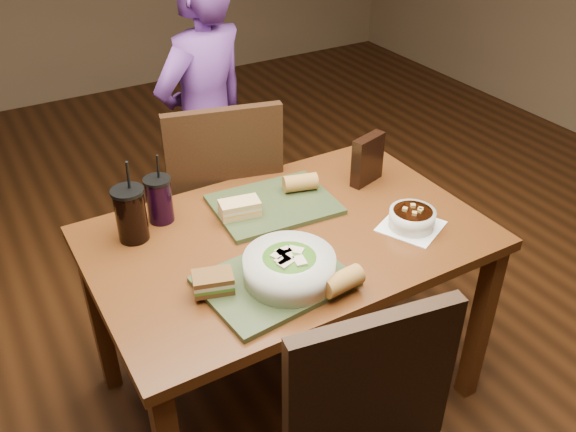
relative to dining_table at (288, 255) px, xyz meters
The scene contains 15 objects.
ground 0.66m from the dining_table, ahead, with size 6.00×6.00×0.00m, color #381C0B.
dining_table is the anchor object (origin of this frame).
chair_far 0.56m from the dining_table, 91.68° to the left, with size 0.54×0.55×1.03m.
diner 0.98m from the dining_table, 82.49° to the left, with size 0.53×0.35×1.46m, color #562A75.
tray_near 0.28m from the dining_table, 128.82° to the right, with size 0.42×0.32×0.02m, color #2E3A1F.
tray_far 0.20m from the dining_table, 76.31° to the left, with size 0.42×0.32×0.02m, color #2E3A1F.
salad_bowl 0.30m from the dining_table, 119.46° to the right, with size 0.27×0.27×0.09m.
soup_bowl 0.44m from the dining_table, 24.88° to the right, with size 0.25×0.25×0.08m.
sandwich_near 0.40m from the dining_table, 155.18° to the right, with size 0.13×0.11×0.05m.
sandwich_far 0.23m from the dining_table, 121.81° to the left, with size 0.15×0.10×0.05m.
baguette_near 0.37m from the dining_table, 93.46° to the right, with size 0.06×0.06×0.12m, color #AD7533.
baguette_far 0.29m from the dining_table, 49.67° to the left, with size 0.06×0.06×0.12m, color #AD7533.
cup_cola 0.54m from the dining_table, 152.67° to the left, with size 0.11×0.11×0.29m.
cup_berry 0.48m from the dining_table, 138.94° to the left, with size 0.09×0.09×0.25m.
chip_bag 0.50m from the dining_table, 19.20° to the left, with size 0.14×0.04×0.19m, color black.
Camera 1 is at (-0.84, -1.45, 1.92)m, focal length 38.00 mm.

